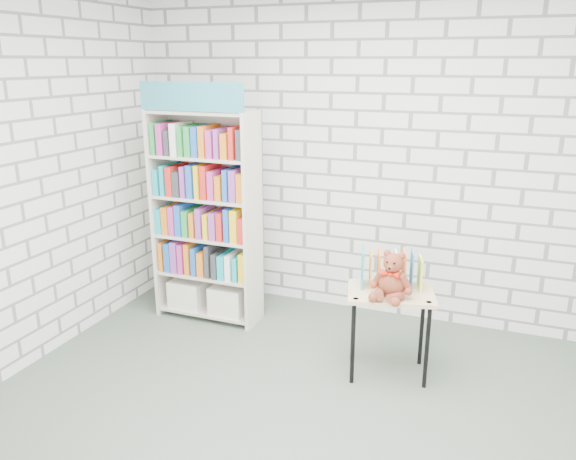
% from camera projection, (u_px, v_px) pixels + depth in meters
% --- Properties ---
extents(ground, '(4.50, 4.50, 0.00)m').
position_uv_depth(ground, '(301.00, 438.00, 3.48)').
color(ground, '#495548').
rests_on(ground, ground).
extents(room_shell, '(4.52, 4.02, 2.81)m').
position_uv_depth(room_shell, '(304.00, 151.00, 2.96)').
color(room_shell, silver).
rests_on(room_shell, ground).
extents(bookshelf, '(0.93, 0.36, 2.08)m').
position_uv_depth(bookshelf, '(207.00, 215.00, 4.89)').
color(bookshelf, beige).
rests_on(bookshelf, ground).
extents(display_table, '(0.70, 0.56, 0.66)m').
position_uv_depth(display_table, '(390.00, 303.00, 4.04)').
color(display_table, tan).
rests_on(display_table, ground).
extents(table_books, '(0.46, 0.29, 0.25)m').
position_uv_depth(table_books, '(391.00, 270.00, 4.08)').
color(table_books, teal).
rests_on(table_books, display_table).
extents(teddy_bear, '(0.31, 0.29, 0.33)m').
position_uv_depth(teddy_bear, '(392.00, 279.00, 3.89)').
color(teddy_bear, maroon).
rests_on(teddy_bear, display_table).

